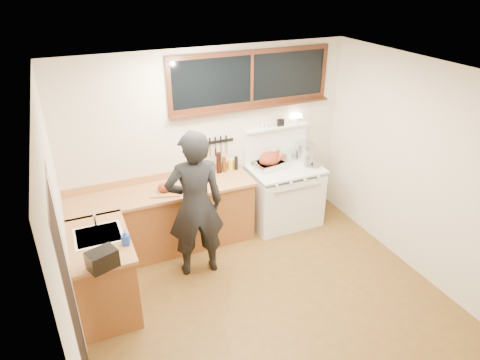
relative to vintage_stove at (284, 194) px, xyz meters
name	(u,v)px	position (x,y,z in m)	size (l,w,h in m)	color
ground_plane	(265,298)	(-1.00, -1.41, -0.48)	(4.00, 3.50, 0.02)	brown
room_shell	(269,172)	(-1.00, -1.41, 1.18)	(4.10, 3.60, 2.65)	beige
counter_back	(164,219)	(-1.80, 0.04, -0.01)	(2.44, 0.64, 1.00)	brown
counter_left	(103,273)	(-2.70, -0.79, -0.01)	(0.64, 1.09, 0.90)	brown
sink_unit	(99,239)	(-2.68, -0.71, 0.38)	(0.50, 0.45, 0.37)	white
vintage_stove	(284,194)	(0.00, 0.00, 0.00)	(1.02, 0.74, 1.57)	white
back_window	(252,85)	(-0.40, 0.31, 1.60)	(2.32, 0.13, 0.77)	black
left_doorway	(74,307)	(-2.99, -1.96, 0.62)	(0.02, 1.04, 2.17)	black
knife_strip	(217,143)	(-0.92, 0.32, 0.84)	(0.46, 0.03, 0.28)	black
man	(195,205)	(-1.55, -0.59, 0.48)	(0.74, 0.53, 1.89)	black
soap_bottle	(126,238)	(-2.43, -1.00, 0.52)	(0.10, 0.10, 0.17)	#2448B7
toaster	(102,259)	(-2.70, -1.29, 0.53)	(0.32, 0.27, 0.19)	black
cutting_board	(166,189)	(-1.76, -0.06, 0.49)	(0.43, 0.37, 0.13)	#B07846
roast_turkey	(270,161)	(-0.21, 0.07, 0.53)	(0.47, 0.38, 0.25)	silver
stockpot	(305,151)	(0.41, 0.14, 0.56)	(0.33, 0.33, 0.25)	silver
saucepan	(287,156)	(0.15, 0.21, 0.50)	(0.20, 0.31, 0.13)	silver
pot_lid	(312,165)	(0.39, -0.10, 0.45)	(0.31, 0.31, 0.04)	silver
coffee_tin	(205,173)	(-1.16, 0.16, 0.50)	(0.11, 0.10, 0.14)	#9E1711
pitcher	(209,172)	(-1.11, 0.13, 0.51)	(0.10, 0.10, 0.16)	white
bottle_cluster	(225,164)	(-0.84, 0.22, 0.56)	(0.32, 0.07, 0.30)	black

